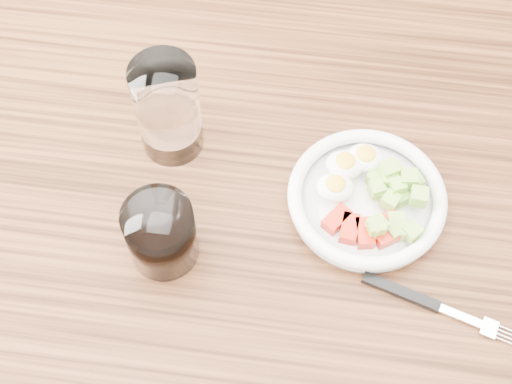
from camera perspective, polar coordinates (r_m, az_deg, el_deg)
ground at (r=1.58m, az=0.32°, el=-14.60°), size 4.00×4.00×0.00m
dining_table at (r=0.95m, az=0.52°, el=-4.44°), size 1.50×0.90×0.77m
bowl at (r=0.86m, az=8.86°, el=-0.38°), size 0.19×0.19×0.05m
fork at (r=0.83m, az=13.19°, el=-8.48°), size 0.18×0.07×0.01m
water_glass at (r=0.86m, az=-7.07°, el=6.61°), size 0.08×0.08×0.14m
coffee_glass at (r=0.80m, az=-7.60°, el=-3.36°), size 0.08×0.08×0.09m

